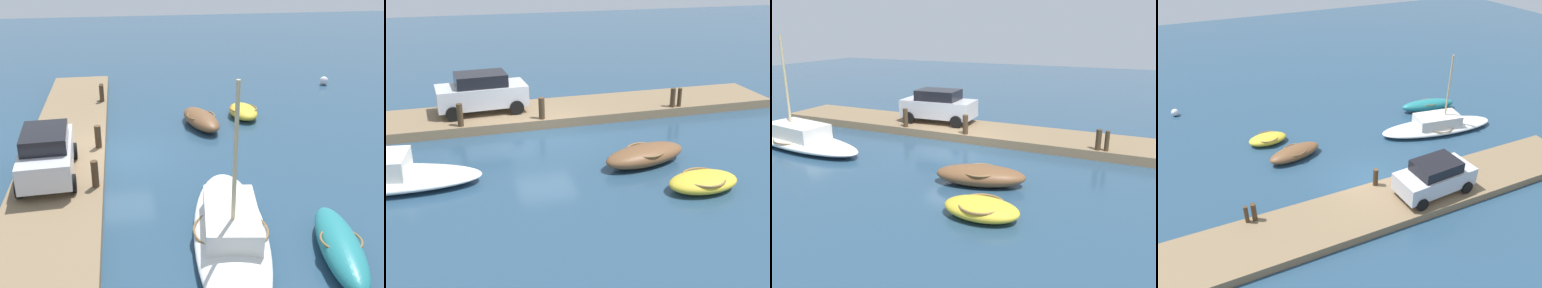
% 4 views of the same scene
% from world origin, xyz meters
% --- Properties ---
extents(ground_plane, '(84.00, 84.00, 0.00)m').
position_xyz_m(ground_plane, '(0.00, 0.00, 0.00)').
color(ground_plane, navy).
extents(dock_platform, '(23.37, 3.26, 0.43)m').
position_xyz_m(dock_platform, '(0.00, -2.33, 0.21)').
color(dock_platform, '#846B4C').
rests_on(dock_platform, ground_plane).
extents(rowboat_brown, '(3.48, 2.02, 0.74)m').
position_xyz_m(rowboat_brown, '(-2.91, 3.89, 0.38)').
color(rowboat_brown, brown).
rests_on(rowboat_brown, ground_plane).
extents(sailboat_white, '(8.03, 3.33, 5.17)m').
position_xyz_m(sailboat_white, '(6.78, 3.11, 0.43)').
color(sailboat_white, white).
rests_on(sailboat_white, ground_plane).
extents(rowboat_teal, '(4.19, 1.81, 0.83)m').
position_xyz_m(rowboat_teal, '(8.04, 5.98, 0.42)').
color(rowboat_teal, teal).
rests_on(rowboat_teal, ground_plane).
extents(dinghy_yellow, '(2.40, 1.46, 0.60)m').
position_xyz_m(dinghy_yellow, '(-3.94, 6.28, 0.31)').
color(dinghy_yellow, gold).
rests_on(dinghy_yellow, ground_plane).
extents(mooring_post_west, '(0.19, 0.19, 0.88)m').
position_xyz_m(mooring_post_west, '(-6.72, -0.95, 0.87)').
color(mooring_post_west, '#47331E').
rests_on(mooring_post_west, dock_platform).
extents(mooring_post_mid_west, '(0.24, 0.24, 0.90)m').
position_xyz_m(mooring_post_mid_west, '(-6.38, -0.95, 0.88)').
color(mooring_post_mid_west, '#47331E').
rests_on(mooring_post_mid_west, dock_platform).
extents(mooring_post_mid_east, '(0.27, 0.27, 0.96)m').
position_xyz_m(mooring_post_mid_east, '(-0.09, -0.95, 0.90)').
color(mooring_post_mid_east, '#47331E').
rests_on(mooring_post_mid_east, dock_platform).
extents(mooring_post_east, '(0.25, 0.25, 0.98)m').
position_xyz_m(mooring_post_east, '(3.39, -0.95, 0.91)').
color(mooring_post_east, '#47331E').
rests_on(mooring_post_east, dock_platform).
extents(parked_car, '(4.09, 2.19, 1.80)m').
position_xyz_m(parked_car, '(2.31, -2.65, 1.35)').
color(parked_car, silver).
rests_on(parked_car, dock_platform).
extents(marker_buoy, '(0.52, 0.52, 0.52)m').
position_xyz_m(marker_buoy, '(-9.04, 12.90, 0.26)').
color(marker_buoy, silver).
rests_on(marker_buoy, ground_plane).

